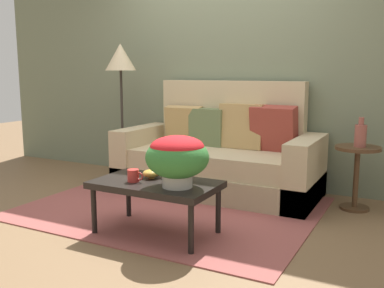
{
  "coord_description": "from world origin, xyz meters",
  "views": [
    {
      "loc": [
        1.94,
        -3.38,
        1.23
      ],
      "look_at": [
        0.19,
        -0.04,
        0.6
      ],
      "focal_mm": 40.91,
      "sensor_mm": 36.0,
      "label": 1
    }
  ],
  "objects": [
    {
      "name": "table_vase",
      "position": [
        1.49,
        0.66,
        0.68
      ],
      "size": [
        0.1,
        0.1,
        0.26
      ],
      "color": "#934C42",
      "rests_on": "side_table"
    },
    {
      "name": "wall_back",
      "position": [
        0.0,
        1.14,
        1.49
      ],
      "size": [
        6.4,
        0.12,
        2.98
      ],
      "primitive_type": "cube",
      "color": "slate",
      "rests_on": "ground"
    },
    {
      "name": "couch",
      "position": [
        0.15,
        0.67,
        0.35
      ],
      "size": [
        2.03,
        0.9,
        1.13
      ],
      "color": "tan",
      "rests_on": "ground"
    },
    {
      "name": "coffee_mug",
      "position": [
        0.07,
        -0.75,
        0.46
      ],
      "size": [
        0.13,
        0.09,
        0.09
      ],
      "color": "red",
      "rests_on": "coffee_table"
    },
    {
      "name": "ground_plane",
      "position": [
        0.0,
        0.0,
        0.0
      ],
      "size": [
        14.0,
        14.0,
        0.0
      ],
      "primitive_type": "plane",
      "color": "brown"
    },
    {
      "name": "area_rug",
      "position": [
        0.0,
        -0.07,
        0.01
      ],
      "size": [
        2.53,
        1.98,
        0.01
      ],
      "primitive_type": "cube",
      "color": "#994C47",
      "rests_on": "ground"
    },
    {
      "name": "floor_lamp",
      "position": [
        -1.06,
        0.63,
        1.28
      ],
      "size": [
        0.34,
        0.34,
        1.54
      ],
      "color": "#2D2823",
      "rests_on": "ground"
    },
    {
      "name": "side_table",
      "position": [
        1.48,
        0.67,
        0.4
      ],
      "size": [
        0.39,
        0.39,
        0.58
      ],
      "color": "#4C331E",
      "rests_on": "ground"
    },
    {
      "name": "snack_bowl",
      "position": [
        0.13,
        -0.6,
        0.45
      ],
      "size": [
        0.14,
        0.14,
        0.07
      ],
      "color": "gold",
      "rests_on": "coffee_table"
    },
    {
      "name": "potted_plant",
      "position": [
        0.44,
        -0.73,
        0.64
      ],
      "size": [
        0.46,
        0.46,
        0.37
      ],
      "color": "#B7B2A8",
      "rests_on": "coffee_table"
    },
    {
      "name": "coffee_table",
      "position": [
        0.21,
        -0.67,
        0.37
      ],
      "size": [
        0.94,
        0.55,
        0.41
      ],
      "color": "black",
      "rests_on": "ground"
    }
  ]
}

